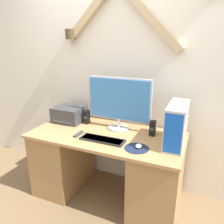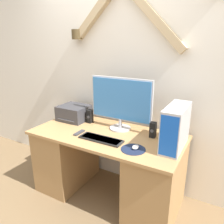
{
  "view_description": "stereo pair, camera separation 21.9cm",
  "coord_description": "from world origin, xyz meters",
  "views": [
    {
      "loc": [
        0.89,
        -1.52,
        1.7
      ],
      "look_at": [
        0.06,
        0.39,
        1.02
      ],
      "focal_mm": 35.0,
      "sensor_mm": 36.0,
      "label": 1
    },
    {
      "loc": [
        1.09,
        -1.43,
        1.7
      ],
      "look_at": [
        0.06,
        0.39,
        1.02
      ],
      "focal_mm": 35.0,
      "sensor_mm": 36.0,
      "label": 2
    }
  ],
  "objects": [
    {
      "name": "mousepad",
      "position": [
        0.39,
        0.2,
        0.77
      ],
      "size": [
        0.22,
        0.22,
        0.0
      ],
      "color": "#19233D",
      "rests_on": "desk"
    },
    {
      "name": "speaker_right",
      "position": [
        0.45,
        0.54,
        0.85
      ],
      "size": [
        0.06,
        0.07,
        0.16
      ],
      "color": "black",
      "rests_on": "desk"
    },
    {
      "name": "monitor",
      "position": [
        0.06,
        0.58,
        1.09
      ],
      "size": [
        0.71,
        0.23,
        0.57
      ],
      "color": "#B7B7BC",
      "rests_on": "desk"
    },
    {
      "name": "speaker_left",
      "position": [
        -0.34,
        0.57,
        0.85
      ],
      "size": [
        0.06,
        0.07,
        0.16
      ],
      "color": "black",
      "rests_on": "desk"
    },
    {
      "name": "keyboard",
      "position": [
        0.03,
        0.22,
        0.78
      ],
      "size": [
        0.45,
        0.15,
        0.02
      ],
      "color": "black",
      "rests_on": "desk"
    },
    {
      "name": "mouse",
      "position": [
        0.4,
        0.22,
        0.79
      ],
      "size": [
        0.06,
        0.08,
        0.03
      ],
      "color": "silver",
      "rests_on": "mousepad"
    },
    {
      "name": "remote_control",
      "position": [
        -0.25,
        0.25,
        0.78
      ],
      "size": [
        0.04,
        0.15,
        0.02
      ],
      "color": "#38383D",
      "rests_on": "desk"
    },
    {
      "name": "desk",
      "position": [
        0.0,
        0.39,
        0.4
      ],
      "size": [
        1.6,
        0.78,
        0.77
      ],
      "color": "tan",
      "rests_on": "ground_plane"
    },
    {
      "name": "wall_back",
      "position": [
        0.0,
        0.83,
        1.36
      ],
      "size": [
        6.4,
        0.17,
        2.7
      ],
      "color": "white",
      "rests_on": "ground_plane"
    },
    {
      "name": "ground_plane",
      "position": [
        0.0,
        0.0,
        0.0
      ],
      "size": [
        12.0,
        12.0,
        0.0
      ],
      "primitive_type": "plane",
      "color": "brown"
    },
    {
      "name": "computer_tower",
      "position": [
        0.69,
        0.42,
        0.97
      ],
      "size": [
        0.16,
        0.46,
        0.39
      ],
      "color": "#B2B2B7",
      "rests_on": "desk"
    },
    {
      "name": "printer",
      "position": [
        -0.57,
        0.56,
        0.86
      ],
      "size": [
        0.35,
        0.31,
        0.18
      ],
      "color": "#38383D",
      "rests_on": "desk"
    }
  ]
}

